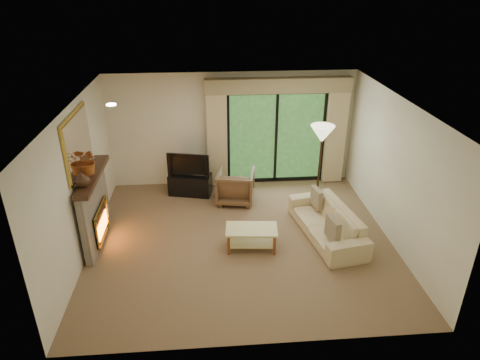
{
  "coord_description": "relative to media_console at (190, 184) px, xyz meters",
  "views": [
    {
      "loc": [
        -0.57,
        -6.66,
        4.49
      ],
      "look_at": [
        0.0,
        0.3,
        1.1
      ],
      "focal_mm": 32.0,
      "sensor_mm": 36.0,
      "label": 1
    }
  ],
  "objects": [
    {
      "name": "coffee_table",
      "position": [
        1.14,
        -2.21,
        -0.03
      ],
      "size": [
        0.95,
        0.58,
        0.41
      ],
      "primitive_type": null,
      "rotation": [
        0.0,
        0.0,
        -0.09
      ],
      "color": "#F6DE8D",
      "rests_on": "floor"
    },
    {
      "name": "branches",
      "position": [
        -1.63,
        -1.77,
        1.38
      ],
      "size": [
        0.53,
        0.49,
        0.49
      ],
      "primitive_type": "imported",
      "rotation": [
        0.0,
        0.0,
        -0.28
      ],
      "color": "#9D4B1A",
      "rests_on": "fireplace"
    },
    {
      "name": "pillow_far",
      "position": [
        2.52,
        -1.34,
        0.27
      ],
      "size": [
        0.16,
        0.39,
        0.38
      ],
      "primitive_type": "cube",
      "rotation": [
        0.0,
        0.0,
        0.17
      ],
      "color": "brown",
      "rests_on": "sofa"
    },
    {
      "name": "wall_front",
      "position": [
        0.98,
        -4.45,
        1.07
      ],
      "size": [
        5.0,
        0.0,
        5.0
      ],
      "primitive_type": "plane",
      "rotation": [
        -1.57,
        0.0,
        0.0
      ],
      "color": "#F0E3C5",
      "rests_on": "ground"
    },
    {
      "name": "tv",
      "position": [
        0.0,
        0.0,
        0.5
      ],
      "size": [
        0.93,
        0.33,
        0.54
      ],
      "primitive_type": "imported",
      "rotation": [
        0.0,
        0.0,
        -0.23
      ],
      "color": "black",
      "rests_on": "media_console"
    },
    {
      "name": "curtain_right",
      "position": [
        3.33,
        0.39,
        0.97
      ],
      "size": [
        0.45,
        0.18,
        2.35
      ],
      "primitive_type": "cube",
      "color": "#C9B284",
      "rests_on": "floor"
    },
    {
      "name": "pillow_near",
      "position": [
        2.52,
        -2.5,
        0.28
      ],
      "size": [
        0.18,
        0.42,
        0.41
      ],
      "primitive_type": "cube",
      "rotation": [
        0.0,
        0.0,
        0.17
      ],
      "color": "brown",
      "rests_on": "sofa"
    },
    {
      "name": "fireplace",
      "position": [
        -1.65,
        -1.75,
        0.45
      ],
      "size": [
        0.24,
        1.7,
        1.37
      ],
      "primitive_type": null,
      "color": "gray",
      "rests_on": "floor"
    },
    {
      "name": "sliding_door",
      "position": [
        1.98,
        0.5,
        0.87
      ],
      "size": [
        2.26,
        0.1,
        2.16
      ],
      "primitive_type": null,
      "color": "black",
      "rests_on": "floor"
    },
    {
      "name": "floor",
      "position": [
        0.98,
        -1.95,
        -0.23
      ],
      "size": [
        5.5,
        5.5,
        0.0
      ],
      "primitive_type": "plane",
      "color": "#826546",
      "rests_on": "ground"
    },
    {
      "name": "cornice",
      "position": [
        1.98,
        0.41,
        2.09
      ],
      "size": [
        3.2,
        0.24,
        0.32
      ],
      "primitive_type": "cube",
      "color": "tan",
      "rests_on": "wall_back"
    },
    {
      "name": "floor_lamp",
      "position": [
        2.69,
        -0.76,
        0.66
      ],
      "size": [
        0.62,
        0.62,
        1.79
      ],
      "primitive_type": null,
      "rotation": [
        0.0,
        0.0,
        0.37
      ],
      "color": "#FFF1C6",
      "rests_on": "floor"
    },
    {
      "name": "wall_right",
      "position": [
        3.73,
        -1.95,
        1.07
      ],
      "size": [
        0.0,
        5.0,
        5.0
      ],
      "primitive_type": "plane",
      "rotation": [
        1.57,
        0.0,
        -1.57
      ],
      "color": "#F0E3C5",
      "rests_on": "ground"
    },
    {
      "name": "ceiling",
      "position": [
        0.98,
        -1.95,
        2.37
      ],
      "size": [
        5.5,
        5.5,
        0.0
      ],
      "primitive_type": "plane",
      "rotation": [
        3.14,
        0.0,
        0.0
      ],
      "color": "silver",
      "rests_on": "ground"
    },
    {
      "name": "mirror",
      "position": [
        -1.74,
        -1.75,
        1.72
      ],
      "size": [
        0.07,
        1.45,
        1.02
      ],
      "primitive_type": null,
      "color": "gold",
      "rests_on": "wall_left"
    },
    {
      "name": "wall_left",
      "position": [
        -1.77,
        -1.95,
        1.07
      ],
      "size": [
        0.0,
        5.0,
        5.0
      ],
      "primitive_type": "plane",
      "rotation": [
        1.57,
        0.0,
        1.57
      ],
      "color": "#F0E3C5",
      "rests_on": "ground"
    },
    {
      "name": "vase",
      "position": [
        -1.63,
        -2.22,
        1.27
      ],
      "size": [
        0.32,
        0.32,
        0.27
      ],
      "primitive_type": "imported",
      "rotation": [
        0.0,
        0.0,
        0.34
      ],
      "color": "#382215",
      "rests_on": "fireplace"
    },
    {
      "name": "sofa",
      "position": [
        2.59,
        -1.92,
        0.06
      ],
      "size": [
        1.13,
        2.12,
        0.59
      ],
      "primitive_type": "imported",
      "rotation": [
        0.0,
        0.0,
        -1.4
      ],
      "color": "#D6BF8B",
      "rests_on": "floor"
    },
    {
      "name": "curtain_left",
      "position": [
        0.63,
        0.39,
        0.97
      ],
      "size": [
        0.45,
        0.18,
        2.35
      ],
      "primitive_type": "cube",
      "color": "#C9B284",
      "rests_on": "floor"
    },
    {
      "name": "media_console",
      "position": [
        0.0,
        0.0,
        0.0
      ],
      "size": [
        1.0,
        0.62,
        0.46
      ],
      "primitive_type": "cube",
      "rotation": [
        0.0,
        0.0,
        -0.23
      ],
      "color": "black",
      "rests_on": "floor"
    },
    {
      "name": "armchair",
      "position": [
        0.98,
        -0.42,
        0.13
      ],
      "size": [
        0.9,
        0.92,
        0.72
      ],
      "primitive_type": "imported",
      "rotation": [
        0.0,
        0.0,
        2.97
      ],
      "color": "brown",
      "rests_on": "floor"
    },
    {
      "name": "wall_back",
      "position": [
        0.98,
        0.55,
        1.07
      ],
      "size": [
        5.0,
        0.0,
        5.0
      ],
      "primitive_type": "plane",
      "rotation": [
        1.57,
        0.0,
        0.0
      ],
      "color": "#F0E3C5",
      "rests_on": "ground"
    }
  ]
}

